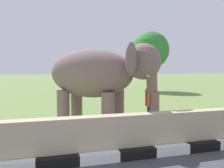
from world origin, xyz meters
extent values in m
cube|color=white|center=(-0.80, 3.70, 0.12)|extent=(0.90, 0.20, 0.24)
cube|color=black|center=(0.10, 3.70, 0.12)|extent=(0.90, 0.20, 0.24)
cube|color=white|center=(1.00, 3.70, 0.12)|extent=(0.90, 0.20, 0.24)
cube|color=black|center=(1.90, 3.70, 0.12)|extent=(0.90, 0.20, 0.24)
cube|color=white|center=(2.80, 3.70, 0.12)|extent=(0.90, 0.20, 0.24)
cube|color=black|center=(3.70, 3.70, 0.12)|extent=(0.90, 0.20, 0.24)
cube|color=tan|center=(2.00, 4.00, 0.50)|extent=(28.00, 0.36, 1.00)
cylinder|color=#77615E|center=(2.36, 6.63, 0.68)|extent=(0.44, 0.44, 1.36)
cylinder|color=#77615E|center=(1.81, 5.92, 0.68)|extent=(0.44, 0.44, 1.36)
cylinder|color=#77615E|center=(1.03, 7.68, 0.68)|extent=(0.44, 0.44, 1.36)
cylinder|color=#77615E|center=(0.47, 6.97, 0.68)|extent=(0.44, 0.44, 1.36)
ellipsoid|color=#77615E|center=(1.42, 6.80, 1.96)|extent=(3.42, 3.18, 1.70)
sphere|color=#77615E|center=(2.88, 5.64, 2.34)|extent=(1.16, 1.16, 1.16)
ellipsoid|color=#D84C8C|center=(3.11, 5.46, 2.49)|extent=(0.68, 0.73, 0.44)
ellipsoid|color=#77615E|center=(3.25, 6.35, 2.39)|extent=(0.75, 0.86, 1.00)
ellipsoid|color=#77615E|center=(2.29, 5.12, 2.39)|extent=(0.75, 0.86, 1.00)
cylinder|color=#77615E|center=(3.11, 5.46, 1.79)|extent=(0.58, 0.61, 1.00)
cylinder|color=#77615E|center=(3.20, 5.39, 0.99)|extent=(0.39, 0.40, 0.81)
cone|color=beige|center=(3.24, 5.72, 1.89)|extent=(0.46, 0.53, 0.22)
cone|color=beige|center=(2.89, 5.28, 1.89)|extent=(0.46, 0.53, 0.22)
cylinder|color=navy|center=(3.47, 6.31, 0.41)|extent=(0.15, 0.15, 0.82)
cylinder|color=navy|center=(3.35, 6.15, 0.41)|extent=(0.15, 0.15, 0.82)
cube|color=red|center=(3.41, 6.23, 1.11)|extent=(0.43, 0.47, 0.58)
cylinder|color=#9E7251|center=(3.56, 6.44, 1.08)|extent=(0.14, 0.14, 0.52)
cylinder|color=#9E7251|center=(3.26, 6.01, 1.08)|extent=(0.14, 0.14, 0.52)
sphere|color=#9E7251|center=(3.41, 6.23, 1.54)|extent=(0.23, 0.23, 0.23)
cylinder|color=brown|center=(9.83, 19.60, 1.50)|extent=(0.36, 0.36, 3.01)
sphere|color=#307D30|center=(9.83, 19.60, 4.01)|extent=(3.65, 3.65, 3.65)
camera|label=1|loc=(-0.14, -1.19, 2.07)|focal=37.13mm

